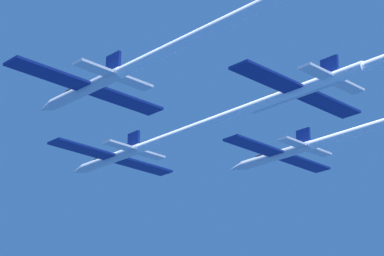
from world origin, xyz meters
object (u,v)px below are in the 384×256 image
object	(u,v)px
jet_left_wing	(143,61)
jet_right_wing	(338,137)
jet_slot	(383,60)
jet_lead	(171,137)

from	to	relation	value
jet_left_wing	jet_right_wing	world-z (taller)	jet_right_wing
jet_left_wing	jet_slot	world-z (taller)	jet_left_wing
jet_left_wing	jet_right_wing	bearing A→B (deg)	0.17
jet_right_wing	jet_slot	size ratio (longest dim) A/B	0.95
jet_lead	jet_left_wing	distance (m)	22.08
jet_lead	jet_left_wing	world-z (taller)	jet_left_wing
jet_left_wing	jet_right_wing	distance (m)	33.87
jet_right_wing	jet_slot	bearing A→B (deg)	-133.08
jet_slot	jet_left_wing	bearing A→B (deg)	134.42
jet_lead	jet_left_wing	size ratio (longest dim) A/B	1.13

